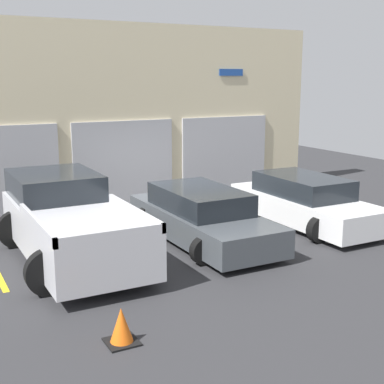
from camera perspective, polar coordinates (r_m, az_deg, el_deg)
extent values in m
plane|color=#2D2D30|center=(14.23, -2.07, -3.52)|extent=(28.00, 28.00, 0.00)
cube|color=beige|center=(16.78, -7.14, 8.22)|extent=(13.19, 0.60, 5.45)
cube|color=#ADADB2|center=(15.65, -19.70, 2.00)|extent=(3.22, 0.08, 2.56)
cube|color=#ADADB2|center=(16.55, -7.24, 3.13)|extent=(3.22, 0.08, 2.56)
cube|color=#ADADB2|center=(18.13, 3.52, 3.98)|extent=(3.22, 0.08, 2.56)
cube|color=#1E4799|center=(18.08, 4.20, 12.61)|extent=(0.90, 0.03, 0.22)
cube|color=silver|center=(11.55, -12.63, -3.99)|extent=(1.99, 5.06, 0.90)
cube|color=#1E2328|center=(12.70, -14.48, 0.77)|extent=(1.83, 2.28, 0.56)
cube|color=silver|center=(10.13, -16.22, -3.27)|extent=(0.08, 2.78, 0.18)
cube|color=silver|center=(10.66, -6.16, -2.10)|extent=(0.08, 2.78, 0.18)
cube|color=silver|center=(9.11, -8.54, -4.62)|extent=(1.99, 0.08, 0.18)
cylinder|color=black|center=(12.92, -18.25, -3.78)|extent=(0.86, 0.22, 0.86)
cylinder|color=black|center=(13.31, -10.75, -2.92)|extent=(0.86, 0.22, 0.86)
cylinder|color=black|center=(9.98, -15.03, -8.25)|extent=(0.86, 0.22, 0.86)
cylinder|color=black|center=(10.48, -5.53, -6.90)|extent=(0.86, 0.22, 0.86)
cube|color=white|center=(14.48, 11.92, -1.63)|extent=(1.71, 4.63, 0.63)
cube|color=#1E2328|center=(14.45, 11.73, 0.69)|extent=(1.50, 2.55, 0.52)
cylinder|color=black|center=(15.19, 6.27, -1.35)|extent=(0.63, 0.22, 0.63)
cylinder|color=black|center=(16.06, 10.67, -0.76)|extent=(0.63, 0.22, 0.63)
cylinder|color=black|center=(13.00, 13.42, -3.92)|extent=(0.63, 0.22, 0.63)
cylinder|color=black|center=(14.00, 18.01, -3.04)|extent=(0.63, 0.22, 0.63)
cube|color=#474C51|center=(12.76, 1.06, -3.30)|extent=(1.76, 4.78, 0.62)
cube|color=#1E2328|center=(12.72, 0.81, -0.73)|extent=(1.55, 2.63, 0.51)
cylinder|color=black|center=(13.75, -4.78, -2.82)|extent=(0.60, 0.22, 0.60)
cylinder|color=black|center=(14.41, 0.87, -2.09)|extent=(0.60, 0.22, 0.60)
cylinder|color=black|center=(11.20, 1.30, -6.27)|extent=(0.60, 0.22, 0.60)
cylinder|color=black|center=(12.00, 7.76, -5.13)|extent=(0.60, 0.22, 0.60)
cube|color=gold|center=(12.23, -5.39, -6.18)|extent=(0.12, 2.20, 0.01)
cube|color=gold|center=(13.68, 6.79, -4.24)|extent=(0.12, 2.20, 0.01)
cube|color=gold|center=(15.62, 16.26, -2.58)|extent=(0.12, 2.20, 0.01)
cube|color=black|center=(8.24, -7.49, -15.57)|extent=(0.47, 0.47, 0.03)
cone|color=orange|center=(8.13, -7.54, -13.94)|extent=(0.36, 0.36, 0.55)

